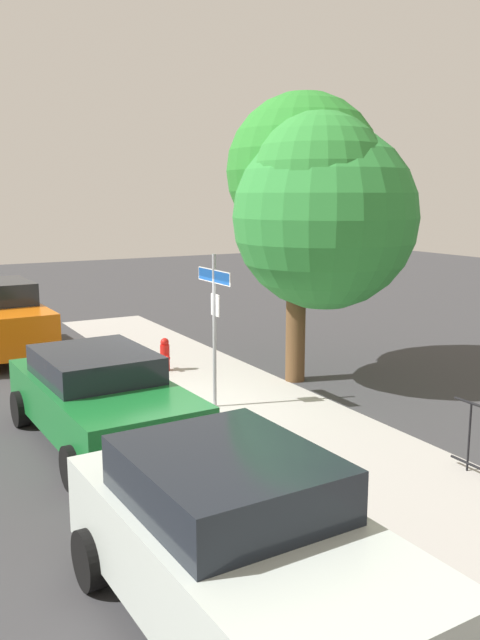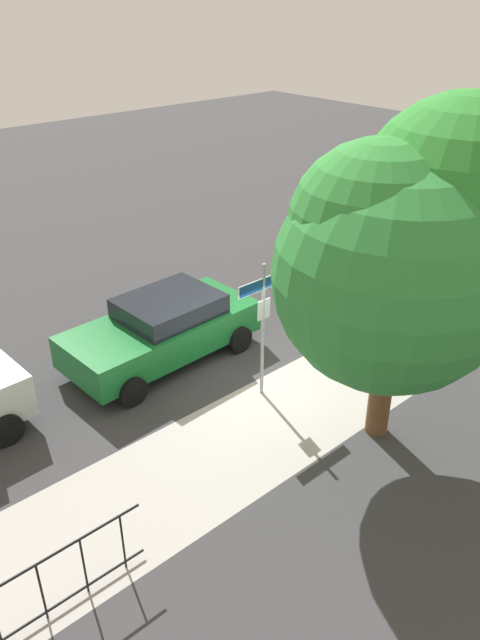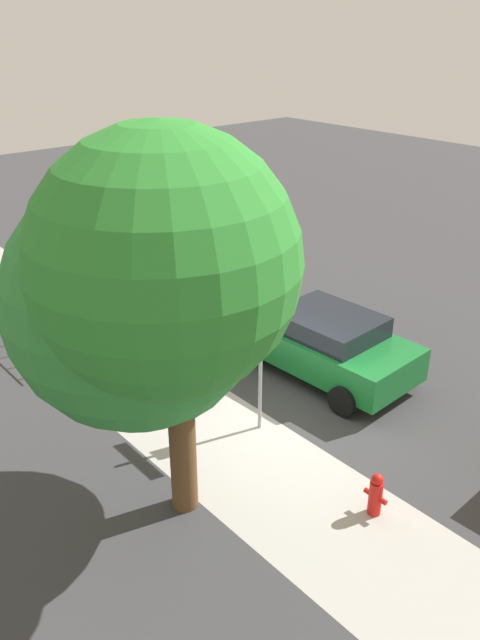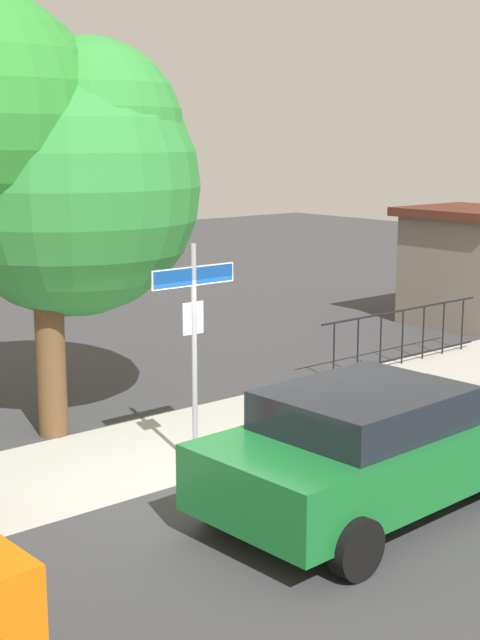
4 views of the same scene
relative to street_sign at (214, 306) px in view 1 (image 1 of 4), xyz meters
The scene contains 8 objects.
ground_plane 2.03m from the street_sign, 104.56° to the right, with size 60.00×60.00×0.00m, color #38383A.
sidewalk_strip 2.89m from the street_sign, 25.36° to the left, with size 24.00×2.60×0.00m, color #A8A59F.
street_sign is the anchor object (origin of this frame).
shade_tree 3.40m from the street_sign, 100.14° to the left, with size 4.83×3.90×6.28m.
car_orange 7.12m from the street_sign, 155.92° to the right, with size 4.47×2.19×1.89m.
car_green 2.86m from the street_sign, 73.55° to the right, with size 4.52×2.30×1.50m.
car_silver 6.84m from the street_sign, 25.16° to the right, with size 4.29×2.25×1.70m.
fire_hydrant 3.38m from the street_sign, behind, with size 0.42×0.22×0.78m.
Camera 1 is at (11.13, -5.17, 4.04)m, focal length 37.21 mm.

